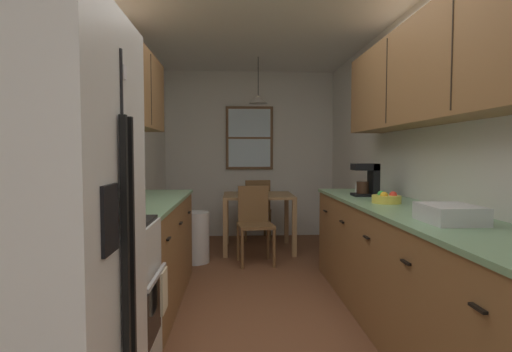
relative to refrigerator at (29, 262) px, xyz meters
name	(u,v)px	position (x,y,z in m)	size (l,w,h in m)	color
ground_plane	(260,292)	(0.97, 2.23, -0.90)	(12.00, 12.00, 0.00)	brown
wall_left	(110,155)	(-0.38, 2.23, 0.38)	(0.10, 9.00, 2.55)	white
wall_right	(405,155)	(2.32, 2.23, 0.38)	(0.10, 9.00, 2.55)	white
wall_back	(250,154)	(0.97, 4.88, 0.38)	(4.40, 0.10, 2.55)	white
ceiling_slab	(260,8)	(0.97, 2.23, 1.69)	(4.40, 9.00, 0.08)	white
refrigerator	(29,262)	(0.00, 0.00, 0.00)	(0.70, 0.75, 1.80)	white
stove_range	(92,307)	(-0.03, 0.69, -0.43)	(0.66, 0.60, 1.10)	white
microwave_over_range	(64,82)	(-0.14, 0.69, 0.75)	(0.39, 0.64, 0.31)	silver
counter_left	(144,253)	(-0.03, 1.96, -0.45)	(0.64, 1.92, 0.90)	olive
upper_cabinets_left	(123,83)	(-0.17, 1.91, 0.96)	(0.33, 2.00, 0.68)	olive
counter_right	(409,272)	(1.97, 1.30, -0.45)	(0.64, 3.28, 0.90)	olive
upper_cabinets_right	(437,68)	(2.11, 1.25, 0.97)	(0.33, 2.96, 0.73)	olive
dining_table	(258,203)	(1.04, 3.89, -0.27)	(0.92, 0.84, 0.75)	#A87F51
dining_chair_near	(255,220)	(0.96, 3.26, -0.40)	(0.44, 0.44, 0.90)	brown
dining_chair_far	(256,207)	(1.05, 4.51, -0.40)	(0.45, 0.45, 0.90)	brown
pendant_light	(258,99)	(1.04, 3.89, 1.10)	(0.24, 0.24, 0.60)	black
back_window	(249,138)	(0.96, 4.81, 0.63)	(0.73, 0.05, 0.97)	brown
trash_bin	(195,237)	(0.27, 3.30, -0.60)	(0.33, 0.33, 0.60)	white
storage_canister	(122,196)	(-0.03, 1.32, 0.10)	(0.11, 0.11, 0.19)	#D84C19
dish_towel	(164,291)	(0.33, 0.85, -0.40)	(0.02, 0.16, 0.24)	beige
coffee_maker	(368,179)	(1.94, 2.15, 0.16)	(0.22, 0.18, 0.30)	black
mug_spare	(359,188)	(1.96, 2.46, 0.04)	(0.11, 0.07, 0.09)	white
fruit_bowl	(386,198)	(1.92, 1.63, 0.04)	(0.22, 0.22, 0.09)	#E5D14C
dish_rack	(450,214)	(1.94, 0.72, 0.05)	(0.28, 0.34, 0.10)	silver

